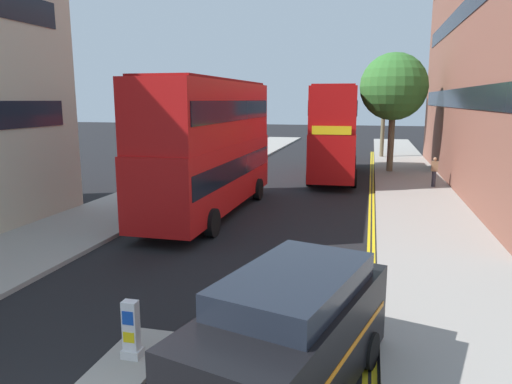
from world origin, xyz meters
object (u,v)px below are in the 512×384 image
Objects in this scene: keep_left_bollard at (131,332)px; double_decker_bus_oncoming at (335,129)px; double_decker_bus_away at (210,143)px; pedestrian_far at (434,171)px; taxi_minivan at (288,338)px.

keep_left_bollard is 0.10× the size of double_decker_bus_oncoming.
double_decker_bus_oncoming is at bearing 68.46° from double_decker_bus_away.
pedestrian_far is at bearing 39.72° from double_decker_bus_away.
pedestrian_far reaches higher than keep_left_bollard.
keep_left_bollard is 0.69× the size of pedestrian_far.
double_decker_bus_oncoming is 2.12× the size of taxi_minivan.
double_decker_bus_oncoming is (4.37, 11.07, 0.00)m from double_decker_bus_away.
double_decker_bus_oncoming is (1.95, 22.66, 2.42)m from keep_left_bollard.
taxi_minivan is 20.83m from pedestrian_far.
taxi_minivan is at bearing -102.75° from pedestrian_far.
keep_left_bollard is 0.22× the size of taxi_minivan.
double_decker_bus_oncoming is 6.72× the size of pedestrian_far.
pedestrian_far is (10.01, 8.32, -2.04)m from double_decker_bus_away.
double_decker_bus_oncoming is at bearing 92.60° from taxi_minivan.
double_decker_bus_away is 13.18m from pedestrian_far.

